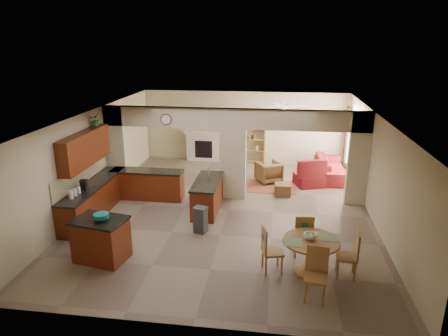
# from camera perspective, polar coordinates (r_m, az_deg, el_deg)

# --- Properties ---
(floor) EXTENTS (10.00, 10.00, 0.00)m
(floor) POSITION_cam_1_polar(r_m,az_deg,el_deg) (11.68, 0.65, -5.99)
(floor) COLOR #786753
(floor) RESTS_ON ground
(ceiling) EXTENTS (10.00, 10.00, 0.00)m
(ceiling) POSITION_cam_1_polar(r_m,az_deg,el_deg) (10.86, 0.70, 7.66)
(ceiling) COLOR white
(ceiling) RESTS_ON wall_back
(wall_back) EXTENTS (8.00, 0.00, 8.00)m
(wall_back) POSITION_cam_1_polar(r_m,az_deg,el_deg) (16.01, 2.89, 5.86)
(wall_back) COLOR tan
(wall_back) RESTS_ON floor
(wall_front) EXTENTS (8.00, 0.00, 8.00)m
(wall_front) POSITION_cam_1_polar(r_m,az_deg,el_deg) (6.65, -4.79, -12.23)
(wall_front) COLOR tan
(wall_front) RESTS_ON floor
(wall_left) EXTENTS (0.00, 10.00, 10.00)m
(wall_left) POSITION_cam_1_polar(r_m,az_deg,el_deg) (12.32, -18.14, 1.30)
(wall_left) COLOR tan
(wall_left) RESTS_ON floor
(wall_right) EXTENTS (0.00, 10.00, 10.00)m
(wall_right) POSITION_cam_1_polar(r_m,az_deg,el_deg) (11.43, 20.98, -0.26)
(wall_right) COLOR tan
(wall_right) RESTS_ON floor
(partition_left_pier) EXTENTS (0.60, 0.25, 2.80)m
(partition_left_pier) POSITION_cam_1_polar(r_m,az_deg,el_deg) (13.07, -15.10, 2.51)
(partition_left_pier) COLOR tan
(partition_left_pier) RESTS_ON floor
(partition_center_pier) EXTENTS (0.80, 0.25, 2.20)m
(partition_center_pier) POSITION_cam_1_polar(r_m,az_deg,el_deg) (12.23, 1.24, 0.62)
(partition_center_pier) COLOR tan
(partition_center_pier) RESTS_ON floor
(partition_right_pier) EXTENTS (0.60, 0.25, 2.80)m
(partition_right_pier) POSITION_cam_1_polar(r_m,az_deg,el_deg) (12.31, 18.64, 1.24)
(partition_right_pier) COLOR tan
(partition_right_pier) RESTS_ON floor
(partition_header) EXTENTS (8.00, 0.25, 0.60)m
(partition_header) POSITION_cam_1_polar(r_m,az_deg,el_deg) (11.89, 1.29, 7.08)
(partition_header) COLOR tan
(partition_header) RESTS_ON partition_center_pier
(kitchen_counter) EXTENTS (2.52, 3.29, 1.48)m
(kitchen_counter) POSITION_cam_1_polar(r_m,az_deg,el_deg) (12.09, -15.04, -3.40)
(kitchen_counter) COLOR #451408
(kitchen_counter) RESTS_ON floor
(upper_cabinets) EXTENTS (0.35, 2.40, 0.90)m
(upper_cabinets) POSITION_cam_1_polar(r_m,az_deg,el_deg) (11.41, -19.26, 2.63)
(upper_cabinets) COLOR #451408
(upper_cabinets) RESTS_ON wall_left
(peninsula) EXTENTS (0.70, 1.85, 0.91)m
(peninsula) POSITION_cam_1_polar(r_m,az_deg,el_deg) (11.49, -2.39, -3.96)
(peninsula) COLOR #451408
(peninsula) RESTS_ON floor
(wall_clock) EXTENTS (0.34, 0.03, 0.34)m
(wall_clock) POSITION_cam_1_polar(r_m,az_deg,el_deg) (12.14, -8.29, 6.88)
(wall_clock) COLOR #51381B
(wall_clock) RESTS_ON partition_header
(rug) EXTENTS (1.60, 1.30, 0.01)m
(rug) POSITION_cam_1_polar(r_m,az_deg,el_deg) (13.55, 6.80, -2.64)
(rug) COLOR brown
(rug) RESTS_ON floor
(fireplace) EXTENTS (1.60, 0.35, 1.20)m
(fireplace) POSITION_cam_1_polar(r_m,az_deg,el_deg) (16.24, -2.84, 3.19)
(fireplace) COLOR beige
(fireplace) RESTS_ON floor
(shelving_unit) EXTENTS (1.00, 0.32, 1.80)m
(shelving_unit) POSITION_cam_1_polar(r_m,az_deg,el_deg) (15.92, 4.07, 3.93)
(shelving_unit) COLOR #A16F37
(shelving_unit) RESTS_ON floor
(window_a) EXTENTS (0.02, 0.90, 1.90)m
(window_a) POSITION_cam_1_polar(r_m,az_deg,el_deg) (13.64, 18.72, 1.93)
(window_a) COLOR white
(window_a) RESTS_ON wall_right
(window_b) EXTENTS (0.02, 0.90, 1.90)m
(window_b) POSITION_cam_1_polar(r_m,az_deg,el_deg) (15.26, 17.60, 3.67)
(window_b) COLOR white
(window_b) RESTS_ON wall_right
(glazed_door) EXTENTS (0.02, 0.70, 2.10)m
(glazed_door) POSITION_cam_1_polar(r_m,az_deg,el_deg) (14.48, 18.07, 2.28)
(glazed_door) COLOR white
(glazed_door) RESTS_ON wall_right
(drape_a_left) EXTENTS (0.10, 0.28, 2.30)m
(drape_a_left) POSITION_cam_1_polar(r_m,az_deg,el_deg) (13.07, 19.01, 1.22)
(drape_a_left) COLOR #3E1A19
(drape_a_left) RESTS_ON wall_right
(drape_a_right) EXTENTS (0.10, 0.28, 2.30)m
(drape_a_right) POSITION_cam_1_polar(r_m,az_deg,el_deg) (14.20, 18.13, 2.60)
(drape_a_right) COLOR #3E1A19
(drape_a_right) RESTS_ON wall_right
(drape_b_left) EXTENTS (0.10, 0.28, 2.30)m
(drape_b_left) POSITION_cam_1_polar(r_m,az_deg,el_deg) (14.68, 17.81, 3.11)
(drape_b_left) COLOR #3E1A19
(drape_b_left) RESTS_ON wall_right
(drape_b_right) EXTENTS (0.10, 0.28, 2.30)m
(drape_b_right) POSITION_cam_1_polar(r_m,az_deg,el_deg) (15.83, 17.11, 4.21)
(drape_b_right) COLOR #3E1A19
(drape_b_right) RESTS_ON wall_right
(ceiling_fan) EXTENTS (1.00, 1.00, 0.10)m
(ceiling_fan) POSITION_cam_1_polar(r_m,az_deg,el_deg) (13.78, 8.53, 8.64)
(ceiling_fan) COLOR white
(ceiling_fan) RESTS_ON ceiling
(kitchen_island) EXTENTS (1.26, 1.00, 0.98)m
(kitchen_island) POSITION_cam_1_polar(r_m,az_deg,el_deg) (9.41, -17.15, -9.71)
(kitchen_island) COLOR #451408
(kitchen_island) RESTS_ON floor
(teal_bowl) EXTENTS (0.33, 0.33, 0.16)m
(teal_bowl) POSITION_cam_1_polar(r_m,az_deg,el_deg) (9.10, -17.11, -6.72)
(teal_bowl) COLOR #12807C
(teal_bowl) RESTS_ON kitchen_island
(trash_can) EXTENTS (0.36, 0.34, 0.64)m
(trash_can) POSITION_cam_1_polar(r_m,az_deg,el_deg) (10.28, -3.38, -7.54)
(trash_can) COLOR #303133
(trash_can) RESTS_ON floor
(dining_table) EXTENTS (1.18, 1.18, 0.80)m
(dining_table) POSITION_cam_1_polar(r_m,az_deg,el_deg) (8.65, 12.24, -11.63)
(dining_table) COLOR #A16F37
(dining_table) RESTS_ON floor
(fruit_bowl) EXTENTS (0.27, 0.27, 0.14)m
(fruit_bowl) POSITION_cam_1_polar(r_m,az_deg,el_deg) (8.51, 12.22, -9.47)
(fruit_bowl) COLOR #72AA24
(fruit_bowl) RESTS_ON dining_table
(sofa) EXTENTS (2.46, 1.05, 0.71)m
(sofa) POSITION_cam_1_polar(r_m,az_deg,el_deg) (14.80, 15.11, 0.06)
(sofa) COLOR maroon
(sofa) RESTS_ON floor
(chaise) EXTENTS (1.19, 1.08, 0.39)m
(chaise) POSITION_cam_1_polar(r_m,az_deg,el_deg) (13.83, 12.23, -1.67)
(chaise) COLOR maroon
(chaise) RESTS_ON floor
(armchair) EXTENTS (1.05, 1.06, 0.71)m
(armchair) POSITION_cam_1_polar(r_m,az_deg,el_deg) (13.90, 6.39, -0.56)
(armchair) COLOR maroon
(armchair) RESTS_ON floor
(ottoman) EXTENTS (0.52, 0.52, 0.36)m
(ottoman) POSITION_cam_1_polar(r_m,az_deg,el_deg) (12.86, 8.36, -3.01)
(ottoman) COLOR maroon
(ottoman) RESTS_ON floor
(plant) EXTENTS (0.37, 0.34, 0.37)m
(plant) POSITION_cam_1_polar(r_m,az_deg,el_deg) (11.98, -17.88, 6.58)
(plant) COLOR #194E14
(plant) RESTS_ON upper_cabinets
(chair_north) EXTENTS (0.46, 0.46, 1.02)m
(chair_north) POSITION_cam_1_polar(r_m,az_deg,el_deg) (9.28, 11.26, -9.23)
(chair_north) COLOR #A16F37
(chair_north) RESTS_ON floor
(chair_east) EXTENTS (0.45, 0.45, 1.02)m
(chair_east) POSITION_cam_1_polar(r_m,az_deg,el_deg) (8.77, 17.75, -11.47)
(chair_east) COLOR #A16F37
(chair_east) RESTS_ON floor
(chair_south) EXTENTS (0.48, 0.48, 1.02)m
(chair_south) POSITION_cam_1_polar(r_m,az_deg,el_deg) (8.00, 13.07, -14.10)
(chair_south) COLOR #A16F37
(chair_south) RESTS_ON floor
(chair_west) EXTENTS (0.51, 0.51, 1.02)m
(chair_west) POSITION_cam_1_polar(r_m,az_deg,el_deg) (8.60, 6.40, -11.26)
(chair_west) COLOR #A16F37
(chair_west) RESTS_ON floor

